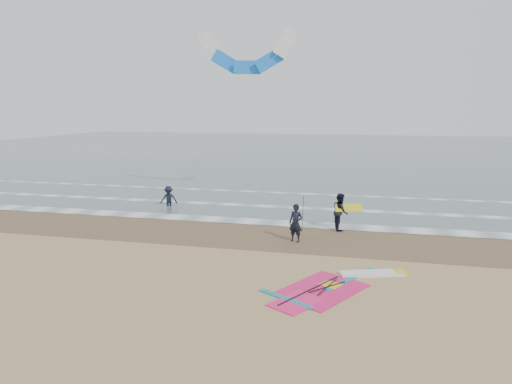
% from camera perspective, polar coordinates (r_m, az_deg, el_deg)
% --- Properties ---
extents(ground, '(120.00, 120.00, 0.00)m').
position_cam_1_polar(ground, '(15.66, -0.52, -11.40)').
color(ground, tan).
rests_on(ground, ground).
extents(sea_water, '(120.00, 80.00, 0.02)m').
position_cam_1_polar(sea_water, '(62.49, 9.89, 5.01)').
color(sea_water, '#47605E').
rests_on(sea_water, ground).
extents(wet_sand_band, '(120.00, 5.00, 0.01)m').
position_cam_1_polar(wet_sand_band, '(21.23, 3.30, -5.47)').
color(wet_sand_band, brown).
rests_on(wet_sand_band, ground).
extents(foam_waterline, '(120.00, 9.15, 0.02)m').
position_cam_1_polar(foam_waterline, '(25.47, 5.00, -2.72)').
color(foam_waterline, white).
rests_on(foam_waterline, ground).
extents(windsurf_rig, '(4.82, 4.57, 0.12)m').
position_cam_1_polar(windsurf_rig, '(15.68, 10.07, -11.42)').
color(windsurf_rig, white).
rests_on(windsurf_rig, ground).
extents(person_standing, '(0.71, 0.56, 1.70)m').
position_cam_1_polar(person_standing, '(20.13, 4.99, -3.89)').
color(person_standing, black).
rests_on(person_standing, ground).
extents(person_walking, '(0.86, 1.01, 1.80)m').
position_cam_1_polar(person_walking, '(22.34, 10.50, -2.44)').
color(person_walking, black).
rests_on(person_walking, ground).
extents(person_wading, '(1.14, 0.82, 1.58)m').
position_cam_1_polar(person_wading, '(27.71, -10.88, -0.18)').
color(person_wading, black).
rests_on(person_wading, ground).
extents(held_pole, '(0.17, 0.86, 1.82)m').
position_cam_1_polar(held_pole, '(20.00, 5.86, -2.83)').
color(held_pole, black).
rests_on(held_pole, ground).
extents(carried_kiteboard, '(1.30, 0.51, 0.39)m').
position_cam_1_polar(carried_kiteboard, '(22.18, 11.54, -1.94)').
color(carried_kiteboard, yellow).
rests_on(carried_kiteboard, ground).
extents(surf_kite, '(7.13, 4.05, 9.65)m').
position_cam_1_polar(surf_kite, '(29.66, -1.15, 16.63)').
color(surf_kite, white).
rests_on(surf_kite, ground).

